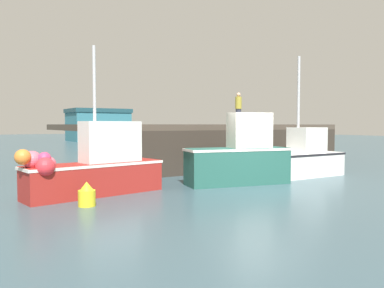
{
  "coord_description": "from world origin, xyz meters",
  "views": [
    {
      "loc": [
        -8.39,
        -9.23,
        2.05
      ],
      "look_at": [
        0.29,
        4.36,
        1.24
      ],
      "focal_mm": 35.87,
      "sensor_mm": 36.0,
      "label": 1
    }
  ],
  "objects_px": {
    "rowboat": "(316,165)",
    "dockworker": "(238,108)",
    "fishing_boat_near_left": "(95,167)",
    "mooring_buoy_foreground": "(87,195)",
    "fishing_boat_mid": "(299,159)",
    "fishing_boat_near_right": "(240,158)"
  },
  "relations": [
    {
      "from": "fishing_boat_near_right",
      "to": "dockworker",
      "type": "height_order",
      "value": "dockworker"
    },
    {
      "from": "rowboat",
      "to": "dockworker",
      "type": "height_order",
      "value": "dockworker"
    },
    {
      "from": "fishing_boat_near_left",
      "to": "fishing_boat_mid",
      "type": "height_order",
      "value": "fishing_boat_mid"
    },
    {
      "from": "fishing_boat_near_right",
      "to": "mooring_buoy_foreground",
      "type": "relative_size",
      "value": 6.13
    },
    {
      "from": "fishing_boat_near_right",
      "to": "dockworker",
      "type": "relative_size",
      "value": 2.27
    },
    {
      "from": "fishing_boat_near_right",
      "to": "rowboat",
      "type": "height_order",
      "value": "fishing_boat_near_right"
    },
    {
      "from": "fishing_boat_near_right",
      "to": "dockworker",
      "type": "xyz_separation_m",
      "value": [
        4.43,
        5.48,
        2.0
      ]
    },
    {
      "from": "fishing_boat_near_left",
      "to": "fishing_boat_mid",
      "type": "relative_size",
      "value": 0.92
    },
    {
      "from": "fishing_boat_mid",
      "to": "dockworker",
      "type": "relative_size",
      "value": 2.81
    },
    {
      "from": "rowboat",
      "to": "dockworker",
      "type": "distance_m",
      "value": 4.86
    },
    {
      "from": "fishing_boat_mid",
      "to": "dockworker",
      "type": "distance_m",
      "value": 5.87
    },
    {
      "from": "fishing_boat_near_left",
      "to": "mooring_buoy_foreground",
      "type": "xyz_separation_m",
      "value": [
        -0.67,
        -1.38,
        -0.54
      ]
    },
    {
      "from": "rowboat",
      "to": "dockworker",
      "type": "xyz_separation_m",
      "value": [
        -1.89,
        3.54,
        2.75
      ]
    },
    {
      "from": "fishing_boat_mid",
      "to": "dockworker",
      "type": "xyz_separation_m",
      "value": [
        1.26,
        5.3,
        2.21
      ]
    },
    {
      "from": "dockworker",
      "to": "mooring_buoy_foreground",
      "type": "bearing_deg",
      "value": -148.19
    },
    {
      "from": "rowboat",
      "to": "dockworker",
      "type": "relative_size",
      "value": 1.09
    },
    {
      "from": "fishing_boat_mid",
      "to": "mooring_buoy_foreground",
      "type": "relative_size",
      "value": 7.59
    },
    {
      "from": "mooring_buoy_foreground",
      "to": "fishing_boat_near_left",
      "type": "bearing_deg",
      "value": 64.12
    },
    {
      "from": "fishing_boat_near_left",
      "to": "dockworker",
      "type": "relative_size",
      "value": 2.59
    },
    {
      "from": "fishing_boat_near_left",
      "to": "fishing_boat_mid",
      "type": "bearing_deg",
      "value": -3.39
    },
    {
      "from": "fishing_boat_mid",
      "to": "mooring_buoy_foreground",
      "type": "distance_m",
      "value": 8.8
    },
    {
      "from": "fishing_boat_near_left",
      "to": "rowboat",
      "type": "distance_m",
      "value": 11.3
    }
  ]
}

